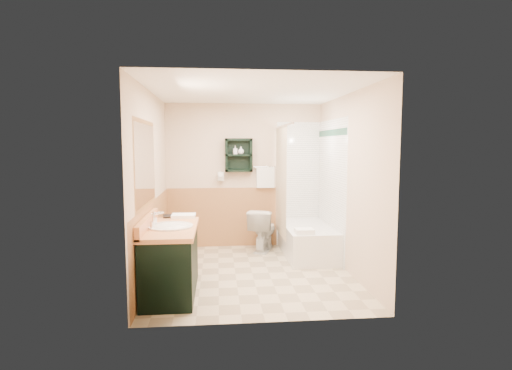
% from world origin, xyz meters
% --- Properties ---
extents(floor, '(3.00, 3.00, 0.00)m').
position_xyz_m(floor, '(0.00, 0.00, 0.00)').
color(floor, '#C7B691').
rests_on(floor, ground).
extents(back_wall, '(2.60, 0.04, 2.40)m').
position_xyz_m(back_wall, '(0.00, 1.52, 1.20)').
color(back_wall, beige).
rests_on(back_wall, ground).
extents(left_wall, '(0.04, 3.00, 2.40)m').
position_xyz_m(left_wall, '(-1.32, 0.00, 1.20)').
color(left_wall, beige).
rests_on(left_wall, ground).
extents(right_wall, '(0.04, 3.00, 2.40)m').
position_xyz_m(right_wall, '(1.32, 0.00, 1.20)').
color(right_wall, beige).
rests_on(right_wall, ground).
extents(ceiling, '(2.60, 3.00, 0.04)m').
position_xyz_m(ceiling, '(0.00, 0.00, 2.42)').
color(ceiling, white).
rests_on(ceiling, back_wall).
extents(wainscot_left, '(2.98, 2.98, 1.00)m').
position_xyz_m(wainscot_left, '(-1.29, 0.00, 0.50)').
color(wainscot_left, tan).
rests_on(wainscot_left, left_wall).
extents(wainscot_back, '(2.58, 2.58, 1.00)m').
position_xyz_m(wainscot_back, '(0.00, 1.49, 0.50)').
color(wainscot_back, tan).
rests_on(wainscot_back, back_wall).
extents(mirror_frame, '(1.30, 1.30, 1.00)m').
position_xyz_m(mirror_frame, '(-1.27, -0.55, 1.50)').
color(mirror_frame, olive).
rests_on(mirror_frame, left_wall).
extents(mirror_glass, '(1.20, 1.20, 0.90)m').
position_xyz_m(mirror_glass, '(-1.27, -0.55, 1.50)').
color(mirror_glass, white).
rests_on(mirror_glass, left_wall).
extents(tile_right, '(1.50, 1.50, 2.10)m').
position_xyz_m(tile_right, '(1.28, 0.75, 1.05)').
color(tile_right, white).
rests_on(tile_right, right_wall).
extents(tile_back, '(0.95, 0.95, 2.10)m').
position_xyz_m(tile_back, '(1.03, 1.48, 1.05)').
color(tile_back, white).
rests_on(tile_back, back_wall).
extents(tile_accent, '(1.50, 1.50, 0.10)m').
position_xyz_m(tile_accent, '(1.27, 0.75, 1.90)').
color(tile_accent, '#13432D').
rests_on(tile_accent, right_wall).
extents(wall_shelf, '(0.45, 0.15, 0.55)m').
position_xyz_m(wall_shelf, '(-0.10, 1.41, 1.55)').
color(wall_shelf, black).
rests_on(wall_shelf, back_wall).
extents(hair_dryer, '(0.10, 0.24, 0.18)m').
position_xyz_m(hair_dryer, '(-0.40, 1.43, 1.20)').
color(hair_dryer, white).
rests_on(hair_dryer, back_wall).
extents(towel_bar, '(0.40, 0.06, 0.40)m').
position_xyz_m(towel_bar, '(0.35, 1.45, 1.35)').
color(towel_bar, white).
rests_on(towel_bar, back_wall).
extents(curtain_rod, '(0.03, 1.60, 0.03)m').
position_xyz_m(curtain_rod, '(0.53, 0.75, 2.00)').
color(curtain_rod, silver).
rests_on(curtain_rod, back_wall).
extents(shower_curtain, '(1.05, 1.05, 1.70)m').
position_xyz_m(shower_curtain, '(0.53, 0.92, 1.15)').
color(shower_curtain, beige).
rests_on(shower_curtain, curtain_rod).
extents(vanity, '(0.59, 1.23, 0.78)m').
position_xyz_m(vanity, '(-0.99, -0.63, 0.39)').
color(vanity, black).
rests_on(vanity, ground).
extents(bathtub, '(0.71, 1.50, 0.47)m').
position_xyz_m(bathtub, '(0.93, 0.84, 0.24)').
color(bathtub, white).
rests_on(bathtub, ground).
extents(toilet, '(0.60, 0.78, 0.67)m').
position_xyz_m(toilet, '(0.28, 1.18, 0.34)').
color(toilet, white).
rests_on(toilet, ground).
extents(counter_towel, '(0.30, 0.24, 0.04)m').
position_xyz_m(counter_towel, '(-0.90, -0.02, 0.80)').
color(counter_towel, white).
rests_on(counter_towel, vanity).
extents(vanity_book, '(0.16, 0.04, 0.21)m').
position_xyz_m(vanity_book, '(-1.16, 0.01, 0.89)').
color(vanity_book, black).
rests_on(vanity_book, vanity).
extents(tub_towel, '(0.26, 0.21, 0.07)m').
position_xyz_m(tub_towel, '(0.76, 0.24, 0.51)').
color(tub_towel, white).
rests_on(tub_towel, bathtub).
extents(soap_bottle_a, '(0.08, 0.15, 0.06)m').
position_xyz_m(soap_bottle_a, '(-0.16, 1.40, 1.60)').
color(soap_bottle_a, white).
rests_on(soap_bottle_a, wall_shelf).
extents(soap_bottle_b, '(0.10, 0.13, 0.10)m').
position_xyz_m(soap_bottle_b, '(-0.06, 1.40, 1.61)').
color(soap_bottle_b, white).
rests_on(soap_bottle_b, wall_shelf).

